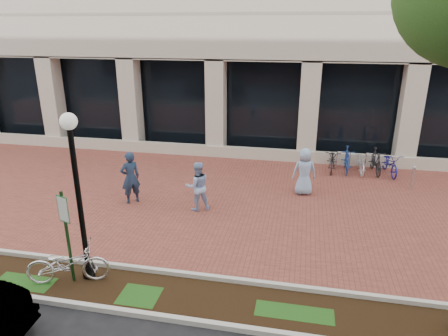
% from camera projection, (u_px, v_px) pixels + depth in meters
% --- Properties ---
extents(ground, '(120.00, 120.00, 0.00)m').
position_uv_depth(ground, '(243.00, 201.00, 13.40)').
color(ground, black).
rests_on(ground, ground).
extents(brick_plaza, '(40.00, 9.00, 0.01)m').
position_uv_depth(brick_plaza, '(243.00, 201.00, 13.40)').
color(brick_plaza, brown).
rests_on(brick_plaza, ground).
extents(planting_strip, '(40.00, 1.50, 0.01)m').
position_uv_depth(planting_strip, '(205.00, 300.00, 8.56)').
color(planting_strip, black).
rests_on(planting_strip, ground).
extents(curb_plaza_side, '(40.00, 0.12, 0.12)m').
position_uv_depth(curb_plaza_side, '(213.00, 278.00, 9.23)').
color(curb_plaza_side, beige).
rests_on(curb_plaza_side, ground).
extents(curb_street_side, '(40.00, 0.12, 0.12)m').
position_uv_depth(curb_street_side, '(196.00, 322.00, 7.85)').
color(curb_street_side, beige).
rests_on(curb_street_side, ground).
extents(parking_sign, '(0.34, 0.07, 2.25)m').
position_uv_depth(parking_sign, '(65.00, 226.00, 8.71)').
color(parking_sign, '#143918').
rests_on(parking_sign, ground).
extents(lamppost, '(0.36, 0.36, 3.91)m').
position_uv_depth(lamppost, '(78.00, 190.00, 8.62)').
color(lamppost, black).
rests_on(lamppost, ground).
extents(locked_bicycle, '(1.95, 1.20, 0.97)m').
position_uv_depth(locked_bicycle, '(68.00, 264.00, 9.02)').
color(locked_bicycle, silver).
rests_on(locked_bicycle, ground).
extents(pedestrian_left, '(0.75, 0.75, 1.76)m').
position_uv_depth(pedestrian_left, '(130.00, 178.00, 13.00)').
color(pedestrian_left, '#1E304D').
rests_on(pedestrian_left, ground).
extents(pedestrian_mid, '(0.97, 0.90, 1.60)m').
position_uv_depth(pedestrian_mid, '(197.00, 186.00, 12.52)').
color(pedestrian_mid, '#9BB8E7').
rests_on(pedestrian_mid, ground).
extents(pedestrian_right, '(0.90, 0.68, 1.65)m').
position_uv_depth(pedestrian_right, '(304.00, 172.00, 13.69)').
color(pedestrian_right, '#8FB0D6').
rests_on(pedestrian_right, ground).
extents(bollard, '(0.12, 0.12, 0.92)m').
position_uv_depth(bollard, '(413.00, 178.00, 14.12)').
color(bollard, silver).
rests_on(bollard, ground).
extents(bike_rack_cluster, '(2.97, 1.76, 0.99)m').
position_uv_depth(bike_rack_cluster, '(361.00, 161.00, 15.86)').
color(bike_rack_cluster, black).
rests_on(bike_rack_cluster, ground).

